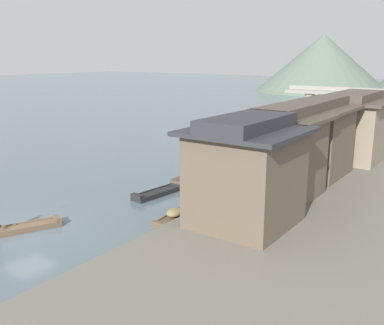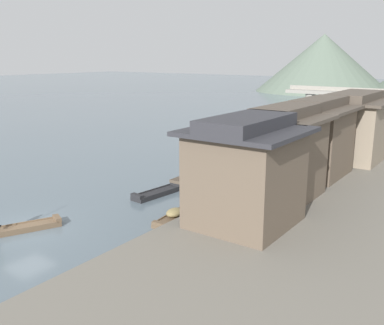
% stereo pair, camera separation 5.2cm
% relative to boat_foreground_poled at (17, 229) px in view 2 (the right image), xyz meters
% --- Properties ---
extents(ground_plane, '(400.00, 400.00, 0.00)m').
position_rel_boat_foreground_poled_xyz_m(ground_plane, '(0.12, 0.58, -0.16)').
color(ground_plane, slate).
extents(boat_foreground_poled, '(3.09, 5.09, 0.50)m').
position_rel_boat_foreground_poled_xyz_m(boat_foreground_poled, '(0.00, 0.00, 0.00)').
color(boat_foreground_poled, brown).
rests_on(boat_foreground_poled, ground).
extents(boat_moored_nearest, '(1.58, 5.23, 0.84)m').
position_rel_boat_foreground_poled_xyz_m(boat_moored_nearest, '(5.65, 22.45, 0.13)').
color(boat_moored_nearest, brown).
rests_on(boat_moored_nearest, ground).
extents(boat_moored_second, '(4.19, 1.25, 0.66)m').
position_rel_boat_foreground_poled_xyz_m(boat_moored_second, '(0.36, 57.79, 0.07)').
color(boat_moored_second, '#232326').
rests_on(boat_moored_second, ground).
extents(boat_moored_third, '(5.20, 3.84, 0.78)m').
position_rel_boat_foreground_poled_xyz_m(boat_moored_third, '(2.45, 29.38, 0.10)').
color(boat_moored_third, '#232326').
rests_on(boat_moored_third, ground).
extents(boat_moored_far, '(1.23, 3.55, 0.56)m').
position_rel_boat_foreground_poled_xyz_m(boat_moored_far, '(5.93, 50.29, 0.03)').
color(boat_moored_far, brown).
rests_on(boat_moored_far, ground).
extents(boat_midriver_drifting, '(1.58, 4.52, 0.56)m').
position_rel_boat_foreground_poled_xyz_m(boat_midriver_drifting, '(2.33, 10.28, 0.02)').
color(boat_midriver_drifting, '#232326').
rests_on(boat_midriver_drifting, ground).
extents(boat_midriver_upstream, '(1.22, 3.63, 0.76)m').
position_rel_boat_foreground_poled_xyz_m(boat_midriver_upstream, '(5.90, 13.92, 0.13)').
color(boat_midriver_upstream, brown).
rests_on(boat_midriver_upstream, ground).
extents(boat_upstream_distant, '(1.50, 3.95, 0.76)m').
position_rel_boat_foreground_poled_xyz_m(boat_upstream_distant, '(6.50, 7.01, 0.12)').
color(boat_upstream_distant, brown).
rests_on(boat_upstream_distant, ground).
extents(house_waterfront_nearest, '(6.24, 6.42, 6.14)m').
position_rel_boat_foreground_poled_xyz_m(house_waterfront_nearest, '(11.48, 7.12, 3.76)').
color(house_waterfront_nearest, brown).
rests_on(house_waterfront_nearest, riverbank_right).
extents(house_waterfront_second, '(5.48, 5.92, 6.14)m').
position_rel_boat_foreground_poled_xyz_m(house_waterfront_second, '(11.10, 13.07, 3.76)').
color(house_waterfront_second, brown).
rests_on(house_waterfront_second, riverbank_right).
extents(house_waterfront_tall, '(5.33, 6.64, 6.14)m').
position_rel_boat_foreground_poled_xyz_m(house_waterfront_tall, '(11.02, 19.68, 3.76)').
color(house_waterfront_tall, brown).
rests_on(house_waterfront_tall, riverbank_right).
extents(house_waterfront_narrow, '(6.54, 7.97, 6.14)m').
position_rel_boat_foreground_poled_xyz_m(house_waterfront_narrow, '(11.63, 27.20, 3.74)').
color(house_waterfront_narrow, gray).
rests_on(house_waterfront_narrow, riverbank_right).
extents(mooring_post_dock_near, '(0.20, 0.20, 0.96)m').
position_rel_boat_foreground_poled_xyz_m(mooring_post_dock_near, '(8.23, 6.50, 1.23)').
color(mooring_post_dock_near, '#473828').
rests_on(mooring_post_dock_near, riverbank_right).
extents(mooring_post_dock_mid, '(0.20, 0.20, 0.78)m').
position_rel_boat_foreground_poled_xyz_m(mooring_post_dock_mid, '(8.23, 17.46, 1.14)').
color(mooring_post_dock_mid, '#473828').
rests_on(mooring_post_dock_mid, riverbank_right).
extents(mooring_post_dock_far, '(0.20, 0.20, 0.86)m').
position_rel_boat_foreground_poled_xyz_m(mooring_post_dock_far, '(8.23, 29.39, 1.18)').
color(mooring_post_dock_far, '#473828').
rests_on(mooring_post_dock_far, riverbank_right).
extents(stone_bridge, '(22.15, 2.40, 4.84)m').
position_rel_boat_foreground_poled_xyz_m(stone_bridge, '(0.12, 64.51, 2.93)').
color(stone_bridge, gray).
rests_on(stone_bridge, ground).
extents(hill_far_centre, '(38.49, 38.49, 16.45)m').
position_rel_boat_foreground_poled_xyz_m(hill_far_centre, '(-22.29, 114.89, 8.06)').
color(hill_far_centre, '#5B6B5B').
rests_on(hill_far_centre, ground).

